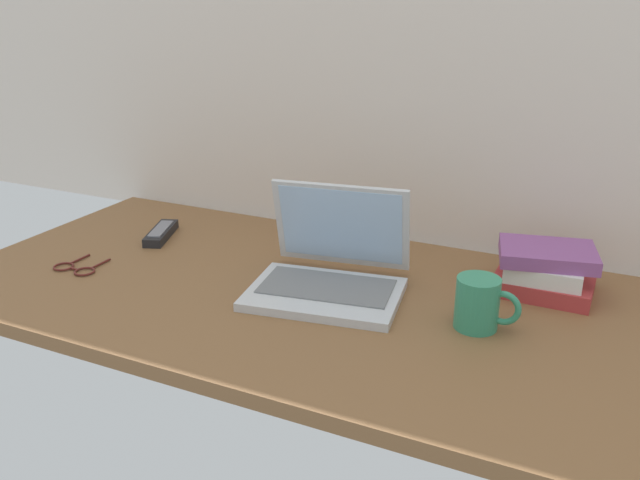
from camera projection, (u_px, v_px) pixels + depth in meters
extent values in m
cube|color=brown|center=(312.00, 298.00, 1.40)|extent=(1.60, 0.76, 0.03)
cube|color=silver|center=(324.00, 294.00, 1.36)|extent=(0.34, 0.27, 0.02)
cube|color=slate|center=(326.00, 287.00, 1.37)|extent=(0.29, 0.18, 0.00)
cube|color=silver|center=(341.00, 225.00, 1.44)|extent=(0.31, 0.10, 0.20)
cube|color=#A5C6EA|center=(341.00, 225.00, 1.44)|extent=(0.27, 0.09, 0.17)
cylinder|color=#338C66|center=(477.00, 303.00, 1.23)|extent=(0.08, 0.08, 0.10)
torus|color=#338C66|center=(503.00, 308.00, 1.21)|extent=(0.07, 0.01, 0.07)
cylinder|color=brown|center=(479.00, 282.00, 1.21)|extent=(0.07, 0.07, 0.00)
cube|color=black|center=(161.00, 233.00, 1.70)|extent=(0.10, 0.17, 0.02)
cube|color=slate|center=(161.00, 229.00, 1.69)|extent=(0.07, 0.12, 0.00)
torus|color=#591E19|center=(64.00, 267.00, 1.51)|extent=(0.05, 0.05, 0.01)
torus|color=#591E19|center=(85.00, 271.00, 1.48)|extent=(0.05, 0.05, 0.01)
cube|color=#591E19|center=(74.00, 269.00, 1.50)|extent=(0.02, 0.00, 0.00)
cube|color=#591E19|center=(80.00, 259.00, 1.55)|extent=(0.00, 0.06, 0.00)
cube|color=#591E19|center=(101.00, 264.00, 1.53)|extent=(0.00, 0.06, 0.00)
cube|color=#B23333|center=(543.00, 284.00, 1.39)|extent=(0.20, 0.16, 0.04)
cube|color=silver|center=(546.00, 268.00, 1.38)|extent=(0.16, 0.15, 0.04)
cube|color=#8C4C8C|center=(547.00, 254.00, 1.36)|extent=(0.22, 0.18, 0.03)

